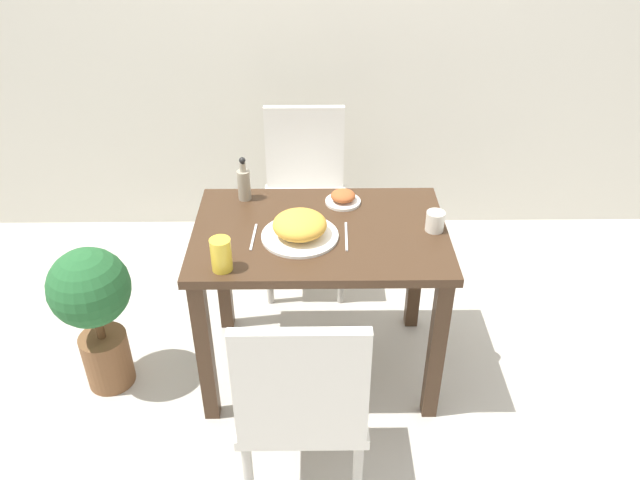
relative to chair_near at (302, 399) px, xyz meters
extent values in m
plane|color=#B7B2A8|center=(0.06, 0.68, -0.53)|extent=(16.00, 16.00, 0.00)
cube|color=beige|center=(0.06, 1.95, 0.77)|extent=(8.00, 0.05, 2.60)
cube|color=#3D2819|center=(0.06, 0.68, 0.19)|extent=(1.00, 0.67, 0.04)
cube|color=#3D2819|center=(-0.39, 0.40, -0.18)|extent=(0.06, 0.06, 0.70)
cube|color=#3D2819|center=(0.52, 0.40, -0.18)|extent=(0.06, 0.06, 0.70)
cube|color=#3D2819|center=(-0.39, 0.97, -0.18)|extent=(0.06, 0.06, 0.70)
cube|color=#3D2819|center=(0.52, 0.97, -0.18)|extent=(0.06, 0.06, 0.70)
cube|color=silver|center=(0.00, 0.08, -0.07)|extent=(0.42, 0.42, 0.04)
cube|color=silver|center=(0.00, -0.11, 0.17)|extent=(0.40, 0.04, 0.44)
cylinder|color=#B7B2A8|center=(0.18, 0.26, -0.31)|extent=(0.03, 0.03, 0.44)
cylinder|color=#B7B2A8|center=(-0.18, 0.26, -0.31)|extent=(0.03, 0.03, 0.44)
cube|color=silver|center=(0.00, 1.32, -0.07)|extent=(0.42, 0.42, 0.04)
cube|color=silver|center=(0.00, 1.51, 0.17)|extent=(0.40, 0.04, 0.44)
cylinder|color=#B7B2A8|center=(-0.18, 1.14, -0.31)|extent=(0.03, 0.03, 0.44)
cylinder|color=#B7B2A8|center=(0.18, 1.14, -0.31)|extent=(0.03, 0.03, 0.44)
cylinder|color=#B7B2A8|center=(-0.18, 1.50, -0.31)|extent=(0.03, 0.03, 0.44)
cylinder|color=#B7B2A8|center=(0.18, 1.50, -0.31)|extent=(0.03, 0.03, 0.44)
cylinder|color=white|center=(-0.01, 0.63, 0.22)|extent=(0.30, 0.30, 0.01)
ellipsoid|color=gold|center=(-0.01, 0.63, 0.27)|extent=(0.21, 0.21, 0.09)
cylinder|color=white|center=(0.16, 0.89, 0.22)|extent=(0.15, 0.15, 0.01)
ellipsoid|color=#A35128|center=(0.16, 0.89, 0.24)|extent=(0.10, 0.10, 0.04)
cylinder|color=silver|center=(0.51, 0.67, 0.25)|extent=(0.07, 0.07, 0.08)
cylinder|color=gold|center=(-0.29, 0.43, 0.27)|extent=(0.08, 0.08, 0.13)
cylinder|color=gray|center=(-0.25, 0.93, 0.27)|extent=(0.05, 0.05, 0.13)
cylinder|color=gray|center=(-0.25, 0.93, 0.36)|extent=(0.02, 0.02, 0.04)
sphere|color=black|center=(-0.25, 0.93, 0.39)|extent=(0.03, 0.03, 0.03)
cube|color=silver|center=(-0.19, 0.63, 0.21)|extent=(0.02, 0.18, 0.00)
cube|color=silver|center=(0.17, 0.63, 0.21)|extent=(0.01, 0.20, 0.00)
cylinder|color=brown|center=(-0.86, 0.60, -0.40)|extent=(0.20, 0.20, 0.26)
cylinder|color=brown|center=(-0.86, 0.60, -0.22)|extent=(0.04, 0.04, 0.10)
sphere|color=#235B2D|center=(-0.86, 0.60, 0.00)|extent=(0.33, 0.33, 0.33)
camera|label=1|loc=(0.04, -1.38, 1.53)|focal=35.00mm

